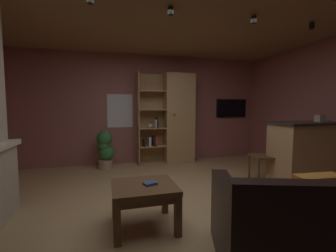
{
  "coord_description": "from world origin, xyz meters",
  "views": [
    {
      "loc": [
        -0.84,
        -2.71,
        1.31
      ],
      "look_at": [
        0.0,
        0.4,
        1.05
      ],
      "focal_mm": 23.96,
      "sensor_mm": 36.0,
      "label": 1
    }
  ],
  "objects_px": {
    "kitchen_bar_counter": "(313,153)",
    "potted_floor_plant": "(105,149)",
    "leather_couch": "(321,234)",
    "coffee_table": "(144,193)",
    "dining_chair": "(269,153)",
    "wall_mounted_tv": "(231,108)",
    "tissue_box": "(320,118)",
    "table_book_0": "(150,183)",
    "bookshelf_cabinet": "(175,119)"
  },
  "relations": [
    {
      "from": "kitchen_bar_counter",
      "to": "potted_floor_plant",
      "type": "distance_m",
      "value": 3.97
    },
    {
      "from": "leather_couch",
      "to": "potted_floor_plant",
      "type": "distance_m",
      "value": 4.0
    },
    {
      "from": "kitchen_bar_counter",
      "to": "coffee_table",
      "type": "relative_size",
      "value": 2.16
    },
    {
      "from": "dining_chair",
      "to": "wall_mounted_tv",
      "type": "xyz_separation_m",
      "value": [
        0.47,
        2.05,
        0.77
      ]
    },
    {
      "from": "tissue_box",
      "to": "table_book_0",
      "type": "distance_m",
      "value": 3.18
    },
    {
      "from": "kitchen_bar_counter",
      "to": "dining_chair",
      "type": "relative_size",
      "value": 1.61
    },
    {
      "from": "potted_floor_plant",
      "to": "coffee_table",
      "type": "bearing_deg",
      "value": -80.69
    },
    {
      "from": "table_book_0",
      "to": "wall_mounted_tv",
      "type": "height_order",
      "value": "wall_mounted_tv"
    },
    {
      "from": "tissue_box",
      "to": "coffee_table",
      "type": "bearing_deg",
      "value": -168.64
    },
    {
      "from": "bookshelf_cabinet",
      "to": "dining_chair",
      "type": "height_order",
      "value": "bookshelf_cabinet"
    },
    {
      "from": "bookshelf_cabinet",
      "to": "wall_mounted_tv",
      "type": "xyz_separation_m",
      "value": [
        1.62,
        0.21,
        0.26
      ]
    },
    {
      "from": "kitchen_bar_counter",
      "to": "tissue_box",
      "type": "relative_size",
      "value": 12.35
    },
    {
      "from": "coffee_table",
      "to": "table_book_0",
      "type": "bearing_deg",
      "value": -16.57
    },
    {
      "from": "bookshelf_cabinet",
      "to": "dining_chair",
      "type": "distance_m",
      "value": 2.23
    },
    {
      "from": "kitchen_bar_counter",
      "to": "leather_couch",
      "type": "relative_size",
      "value": 0.8
    },
    {
      "from": "bookshelf_cabinet",
      "to": "table_book_0",
      "type": "bearing_deg",
      "value": -112.16
    },
    {
      "from": "potted_floor_plant",
      "to": "wall_mounted_tv",
      "type": "bearing_deg",
      "value": 6.43
    },
    {
      "from": "table_book_0",
      "to": "dining_chair",
      "type": "height_order",
      "value": "dining_chair"
    },
    {
      "from": "leather_couch",
      "to": "table_book_0",
      "type": "height_order",
      "value": "leather_couch"
    },
    {
      "from": "table_book_0",
      "to": "dining_chair",
      "type": "xyz_separation_m",
      "value": [
        2.29,
        0.94,
        0.04
      ]
    },
    {
      "from": "tissue_box",
      "to": "potted_floor_plant",
      "type": "xyz_separation_m",
      "value": [
        -3.54,
        1.97,
        -0.71
      ]
    },
    {
      "from": "coffee_table",
      "to": "potted_floor_plant",
      "type": "distance_m",
      "value": 2.63
    },
    {
      "from": "dining_chair",
      "to": "coffee_table",
      "type": "bearing_deg",
      "value": -158.66
    },
    {
      "from": "bookshelf_cabinet",
      "to": "potted_floor_plant",
      "type": "height_order",
      "value": "bookshelf_cabinet"
    },
    {
      "from": "coffee_table",
      "to": "potted_floor_plant",
      "type": "relative_size",
      "value": 0.83
    },
    {
      "from": "leather_couch",
      "to": "coffee_table",
      "type": "distance_m",
      "value": 1.63
    },
    {
      "from": "kitchen_bar_counter",
      "to": "dining_chair",
      "type": "bearing_deg",
      "value": 158.5
    },
    {
      "from": "table_book_0",
      "to": "wall_mounted_tv",
      "type": "bearing_deg",
      "value": 47.3
    },
    {
      "from": "potted_floor_plant",
      "to": "dining_chair",
      "type": "bearing_deg",
      "value": -31.17
    },
    {
      "from": "leather_couch",
      "to": "coffee_table",
      "type": "relative_size",
      "value": 2.71
    },
    {
      "from": "coffee_table",
      "to": "wall_mounted_tv",
      "type": "relative_size",
      "value": 0.81
    },
    {
      "from": "potted_floor_plant",
      "to": "bookshelf_cabinet",
      "type": "bearing_deg",
      "value": 5.46
    },
    {
      "from": "table_book_0",
      "to": "leather_couch",
      "type": "bearing_deg",
      "value": -39.9
    },
    {
      "from": "table_book_0",
      "to": "bookshelf_cabinet",
      "type": "bearing_deg",
      "value": 67.84
    },
    {
      "from": "tissue_box",
      "to": "wall_mounted_tv",
      "type": "xyz_separation_m",
      "value": [
        -0.29,
        2.34,
        0.17
      ]
    },
    {
      "from": "coffee_table",
      "to": "wall_mounted_tv",
      "type": "distance_m",
      "value": 4.19
    },
    {
      "from": "bookshelf_cabinet",
      "to": "dining_chair",
      "type": "relative_size",
      "value": 2.3
    },
    {
      "from": "bookshelf_cabinet",
      "to": "potted_floor_plant",
      "type": "xyz_separation_m",
      "value": [
        -1.62,
        -0.15,
        -0.61
      ]
    },
    {
      "from": "kitchen_bar_counter",
      "to": "wall_mounted_tv",
      "type": "bearing_deg",
      "value": 95.19
    },
    {
      "from": "wall_mounted_tv",
      "to": "coffee_table",
      "type": "bearing_deg",
      "value": -133.54
    },
    {
      "from": "coffee_table",
      "to": "bookshelf_cabinet",
      "type": "bearing_deg",
      "value": 66.57
    },
    {
      "from": "bookshelf_cabinet",
      "to": "coffee_table",
      "type": "bearing_deg",
      "value": -113.43
    },
    {
      "from": "kitchen_bar_counter",
      "to": "tissue_box",
      "type": "bearing_deg",
      "value": -18.83
    },
    {
      "from": "coffee_table",
      "to": "dining_chair",
      "type": "distance_m",
      "value": 2.53
    },
    {
      "from": "coffee_table",
      "to": "table_book_0",
      "type": "distance_m",
      "value": 0.12
    },
    {
      "from": "bookshelf_cabinet",
      "to": "kitchen_bar_counter",
      "type": "bearing_deg",
      "value": -48.88
    },
    {
      "from": "dining_chair",
      "to": "potted_floor_plant",
      "type": "relative_size",
      "value": 1.12
    },
    {
      "from": "coffee_table",
      "to": "kitchen_bar_counter",
      "type": "bearing_deg",
      "value": 12.17
    },
    {
      "from": "table_book_0",
      "to": "dining_chair",
      "type": "bearing_deg",
      "value": 22.29
    },
    {
      "from": "wall_mounted_tv",
      "to": "table_book_0",
      "type": "bearing_deg",
      "value": -132.7
    }
  ]
}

